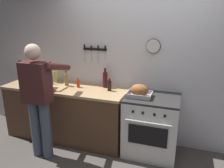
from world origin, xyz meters
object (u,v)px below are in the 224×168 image
(roasting_pan, at_px, (139,91))
(bottle_dish_soap, at_px, (51,79))
(person_cook, at_px, (38,95))
(stove, at_px, (151,125))
(bottle_vinegar, at_px, (66,80))
(bottle_cooking_oil, at_px, (56,76))
(bottle_wine_red, at_px, (105,79))
(bottle_hot_sauce, at_px, (78,83))
(cutting_board, at_px, (54,88))
(bottle_soy_sauce, at_px, (109,85))

(roasting_pan, height_order, bottle_dish_soap, bottle_dish_soap)
(person_cook, distance_m, bottle_dish_soap, 0.66)
(stove, bearing_deg, bottle_vinegar, 177.25)
(bottle_cooking_oil, xyz_separation_m, bottle_wine_red, (0.90, 0.02, 0.03))
(roasting_pan, relative_size, bottle_hot_sauce, 2.24)
(bottle_vinegar, height_order, bottle_dish_soap, bottle_vinegar)
(bottle_hot_sauce, relative_size, bottle_dish_soap, 0.68)
(cutting_board, bearing_deg, person_cook, -84.05)
(bottle_cooking_oil, bearing_deg, cutting_board, -62.90)
(person_cook, relative_size, roasting_pan, 4.72)
(stove, relative_size, cutting_board, 2.50)
(cutting_board, height_order, bottle_vinegar, bottle_vinegar)
(stove, height_order, bottle_dish_soap, bottle_dish_soap)
(bottle_hot_sauce, height_order, bottle_soy_sauce, bottle_soy_sauce)
(bottle_vinegar, relative_size, bottle_dish_soap, 1.09)
(bottle_cooking_oil, xyz_separation_m, bottle_soy_sauce, (1.02, -0.12, -0.02))
(person_cook, height_order, bottle_hot_sauce, person_cook)
(person_cook, distance_m, bottle_soy_sauce, 1.04)
(stove, relative_size, bottle_soy_sauce, 4.45)
(roasting_pan, relative_size, bottle_cooking_oil, 1.40)
(stove, bearing_deg, bottle_soy_sauce, 174.80)
(cutting_board, distance_m, bottle_wine_red, 0.82)
(bottle_dish_soap, bearing_deg, person_cook, -71.26)
(bottle_dish_soap, bearing_deg, bottle_soy_sauce, 0.61)
(stove, height_order, bottle_vinegar, bottle_vinegar)
(bottle_vinegar, relative_size, bottle_wine_red, 0.80)
(roasting_pan, height_order, bottle_wine_red, bottle_wine_red)
(cutting_board, height_order, bottle_wine_red, bottle_wine_red)
(person_cook, distance_m, cutting_board, 0.46)
(bottle_vinegar, bearing_deg, bottle_cooking_oil, 157.81)
(bottle_hot_sauce, bearing_deg, stove, -2.95)
(bottle_cooking_oil, distance_m, bottle_wine_red, 0.90)
(bottle_vinegar, xyz_separation_m, bottle_wine_red, (0.63, 0.13, 0.03))
(stove, xyz_separation_m, bottle_vinegar, (-1.42, 0.07, 0.56))
(stove, distance_m, cutting_board, 1.61)
(bottle_soy_sauce, bearing_deg, bottle_wine_red, 131.15)
(roasting_pan, bearing_deg, bottle_soy_sauce, 166.74)
(bottle_vinegar, xyz_separation_m, bottle_soy_sauce, (0.75, -0.01, -0.02))
(bottle_hot_sauce, distance_m, bottle_vinegar, 0.22)
(bottle_cooking_oil, bearing_deg, bottle_vinegar, -22.19)
(bottle_cooking_oil, xyz_separation_m, bottle_dish_soap, (-0.01, -0.13, -0.01))
(stove, height_order, person_cook, person_cook)
(bottle_wine_red, bearing_deg, person_cook, -132.06)
(cutting_board, distance_m, bottle_soy_sauce, 0.89)
(person_cook, distance_m, roasting_pan, 1.41)
(bottle_cooking_oil, bearing_deg, bottle_soy_sauce, -6.66)
(stove, xyz_separation_m, bottle_dish_soap, (-1.71, 0.05, 0.55))
(bottle_hot_sauce, relative_size, bottle_wine_red, 0.50)
(person_cook, bearing_deg, bottle_hot_sauce, -28.44)
(stove, xyz_separation_m, person_cook, (-1.49, -0.58, 0.50))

